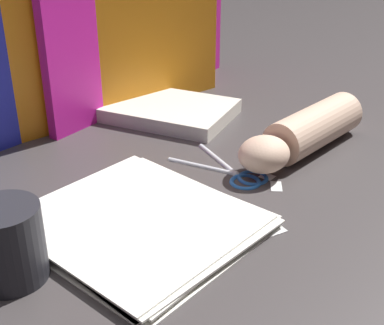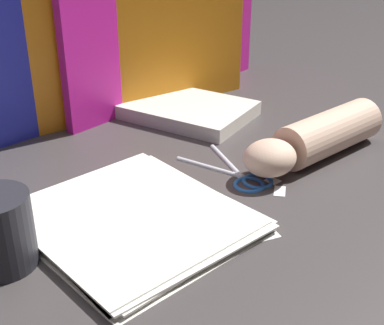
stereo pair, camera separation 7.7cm
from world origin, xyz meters
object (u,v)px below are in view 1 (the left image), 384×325
(hand_forearm, at_px, (303,133))
(paper_stack, at_px, (140,222))
(mug, at_px, (7,244))
(book_closed, at_px, (165,110))
(scissors, at_px, (234,171))

(hand_forearm, bearing_deg, paper_stack, 172.62)
(mug, bearing_deg, book_closed, 23.74)
(book_closed, height_order, mug, mug)
(scissors, bearing_deg, mug, 173.64)
(paper_stack, bearing_deg, mug, 167.52)
(paper_stack, bearing_deg, hand_forearm, -7.38)
(book_closed, bearing_deg, paper_stack, -141.49)
(scissors, distance_m, mug, 0.38)
(paper_stack, distance_m, hand_forearm, 0.35)
(paper_stack, height_order, book_closed, book_closed)
(paper_stack, xyz_separation_m, hand_forearm, (0.35, -0.05, 0.03))
(book_closed, distance_m, scissors, 0.28)
(book_closed, xyz_separation_m, mug, (-0.49, -0.22, 0.03))
(scissors, height_order, mug, mug)
(scissors, bearing_deg, paper_stack, 178.82)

